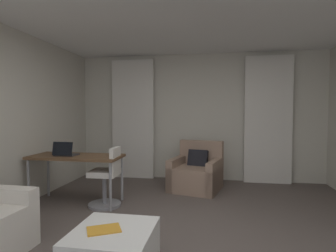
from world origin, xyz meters
The scene contains 10 objects.
ground_plane centered at (0.00, 0.00, 0.00)m, with size 12.00×12.00×0.00m, color #564C47.
wall_window centered at (0.00, 3.03, 1.30)m, with size 5.12×0.06×2.60m.
curtain_left_panel centered at (-1.38, 2.90, 1.25)m, with size 0.90×0.06×2.50m.
curtain_right_panel centered at (1.38, 2.90, 1.25)m, with size 0.90×0.06×2.50m.
armchair centered at (0.02, 2.21, 0.29)m, with size 1.00×0.99×0.86m.
desk centered at (-1.75, 1.15, 0.68)m, with size 1.38×0.60×0.74m.
desk_chair centered at (-1.23, 1.10, 0.39)m, with size 0.48×0.48×0.88m.
laptop centered at (-1.90, 1.10, 0.79)m, with size 0.33×0.26×0.22m.
coffee_table centered at (-0.53, -0.50, 0.19)m, with size 0.69×0.72×0.38m.
magazine_open centered at (-0.60, -0.53, 0.39)m, with size 0.34×0.31×0.01m.
Camera 1 is at (0.33, -2.72, 1.40)m, focal length 29.30 mm.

